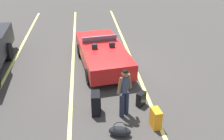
{
  "coord_description": "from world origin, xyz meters",
  "views": [
    {
      "loc": [
        -9.58,
        0.71,
        5.03
      ],
      "look_at": [
        -1.79,
        -0.2,
        0.75
      ],
      "focal_mm": 39.38,
      "sensor_mm": 36.0,
      "label": 1
    }
  ],
  "objects_px": {
    "convertible_car": "(101,52)",
    "suitcase_medium_bright": "(156,118)",
    "traveler_person": "(125,91)",
    "suitcase_small_carryon": "(141,99)",
    "duffel_bag": "(120,131)",
    "suitcase_large_black": "(96,104)"
  },
  "relations": [
    {
      "from": "suitcase_medium_bright",
      "to": "duffel_bag",
      "type": "relative_size",
      "value": 0.89
    },
    {
      "from": "suitcase_small_carryon",
      "to": "traveler_person",
      "type": "relative_size",
      "value": 0.3
    },
    {
      "from": "suitcase_medium_bright",
      "to": "traveler_person",
      "type": "xyz_separation_m",
      "value": [
        0.65,
        0.84,
        0.62
      ]
    },
    {
      "from": "convertible_car",
      "to": "duffel_bag",
      "type": "bearing_deg",
      "value": 174.28
    },
    {
      "from": "duffel_bag",
      "to": "suitcase_large_black",
      "type": "bearing_deg",
      "value": 28.73
    },
    {
      "from": "suitcase_large_black",
      "to": "duffel_bag",
      "type": "relative_size",
      "value": 1.06
    },
    {
      "from": "suitcase_large_black",
      "to": "suitcase_medium_bright",
      "type": "relative_size",
      "value": 1.19
    },
    {
      "from": "convertible_car",
      "to": "duffel_bag",
      "type": "distance_m",
      "value": 4.58
    },
    {
      "from": "suitcase_medium_bright",
      "to": "suitcase_small_carryon",
      "type": "height_order",
      "value": "suitcase_medium_bright"
    },
    {
      "from": "convertible_car",
      "to": "suitcase_small_carryon",
      "type": "xyz_separation_m",
      "value": [
        -3.21,
        -1.07,
        -0.34
      ]
    },
    {
      "from": "suitcase_medium_bright",
      "to": "traveler_person",
      "type": "bearing_deg",
      "value": 134.78
    },
    {
      "from": "convertible_car",
      "to": "duffel_bag",
      "type": "height_order",
      "value": "convertible_car"
    },
    {
      "from": "suitcase_medium_bright",
      "to": "suitcase_small_carryon",
      "type": "bearing_deg",
      "value": 92.17
    },
    {
      "from": "suitcase_large_black",
      "to": "duffel_bag",
      "type": "distance_m",
      "value": 1.28
    },
    {
      "from": "suitcase_medium_bright",
      "to": "duffel_bag",
      "type": "xyz_separation_m",
      "value": [
        -0.24,
        1.11,
        -0.15
      ]
    },
    {
      "from": "suitcase_small_carryon",
      "to": "duffel_bag",
      "type": "relative_size",
      "value": 0.72
    },
    {
      "from": "suitcase_small_carryon",
      "to": "traveler_person",
      "type": "height_order",
      "value": "traveler_person"
    },
    {
      "from": "traveler_person",
      "to": "suitcase_large_black",
      "type": "bearing_deg",
      "value": 41.56
    },
    {
      "from": "convertible_car",
      "to": "suitcase_medium_bright",
      "type": "distance_m",
      "value": 4.5
    },
    {
      "from": "suitcase_small_carryon",
      "to": "suitcase_medium_bright",
      "type": "bearing_deg",
      "value": 144.54
    },
    {
      "from": "suitcase_large_black",
      "to": "convertible_car",
      "type": "bearing_deg",
      "value": 85.28
    },
    {
      "from": "suitcase_large_black",
      "to": "traveler_person",
      "type": "distance_m",
      "value": 1.06
    }
  ]
}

